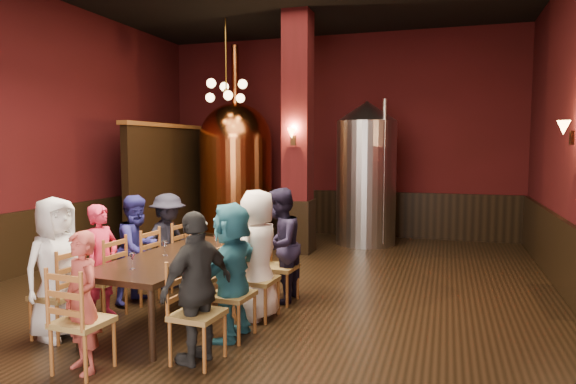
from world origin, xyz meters
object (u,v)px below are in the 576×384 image
(person_2, at_px, (138,249))
(steel_vessel, at_px, (366,173))
(person_0, at_px, (57,268))
(dining_table, at_px, (180,260))
(person_1, at_px, (102,261))
(rose_vase, at_px, (200,227))
(copper_kettle, at_px, (236,169))

(person_2, distance_m, steel_vessel, 5.38)
(person_2, height_order, steel_vessel, steel_vessel)
(person_0, relative_size, person_2, 1.07)
(dining_table, distance_m, person_1, 0.91)
(dining_table, distance_m, rose_vase, 0.84)
(steel_vessel, distance_m, rose_vase, 4.73)
(person_2, bearing_deg, copper_kettle, 14.62)
(dining_table, xyz_separation_m, rose_vase, (-0.13, 0.79, 0.26))
(dining_table, distance_m, person_2, 0.91)
(person_0, xyz_separation_m, person_2, (0.10, 1.33, -0.05))
(copper_kettle, relative_size, steel_vessel, 1.43)
(person_1, bearing_deg, person_0, 179.32)
(person_0, height_order, steel_vessel, steel_vessel)
(steel_vessel, bearing_deg, rose_vase, -108.78)
(person_0, relative_size, person_1, 1.11)
(person_0, xyz_separation_m, steel_vessel, (2.30, 6.17, 0.72))
(rose_vase, bearing_deg, copper_kettle, 107.10)
(person_2, height_order, copper_kettle, copper_kettle)
(dining_table, xyz_separation_m, steel_vessel, (1.38, 5.23, 0.78))
(person_1, height_order, steel_vessel, steel_vessel)
(steel_vessel, bearing_deg, dining_table, -104.79)
(person_1, relative_size, steel_vessel, 0.46)
(person_0, relative_size, copper_kettle, 0.36)
(copper_kettle, bearing_deg, person_1, -83.61)
(dining_table, xyz_separation_m, copper_kettle, (-1.48, 5.18, 0.84))
(person_2, relative_size, steel_vessel, 0.48)
(person_0, relative_size, steel_vessel, 0.51)
(person_0, bearing_deg, steel_vessel, -5.78)
(person_0, height_order, rose_vase, person_0)
(person_2, distance_m, copper_kettle, 4.91)
(copper_kettle, distance_m, steel_vessel, 2.87)
(person_0, bearing_deg, copper_kettle, 19.94)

